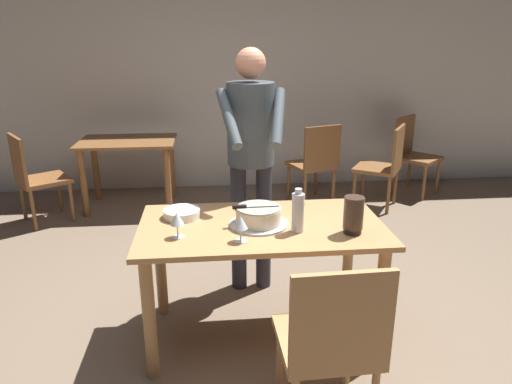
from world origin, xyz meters
name	(u,v)px	position (x,y,z in m)	size (l,w,h in m)	color
ground_plane	(261,334)	(0.00, 0.00, 0.00)	(14.00, 14.00, 0.00)	#7A6651
back_wall	(232,75)	(0.00, 3.18, 1.35)	(10.00, 0.12, 2.70)	beige
main_dining_table	(261,244)	(0.00, 0.00, 0.62)	(1.42, 0.78, 0.75)	tan
cake_on_platter	(259,217)	(-0.02, -0.01, 0.80)	(0.34, 0.34, 0.11)	silver
cake_knife	(246,207)	(-0.09, -0.01, 0.87)	(0.27, 0.03, 0.02)	silver
plate_stack	(182,213)	(-0.47, 0.15, 0.78)	(0.22, 0.22, 0.05)	white
wine_glass_near	(241,223)	(-0.14, -0.23, 0.85)	(0.08, 0.08, 0.14)	silver
wine_glass_far	(177,220)	(-0.47, -0.14, 0.85)	(0.08, 0.08, 0.14)	silver
water_bottle	(298,212)	(0.19, -0.13, 0.86)	(0.07, 0.07, 0.25)	silver
hurricane_lamp	(353,215)	(0.48, -0.18, 0.86)	(0.11, 0.11, 0.21)	black
person_cutting_cake	(251,146)	(-0.01, 0.60, 1.08)	(0.47, 0.55, 1.72)	#2D2D38
chair_near_side	(331,340)	(0.23, -0.76, 0.49)	(0.45, 0.45, 0.90)	tan
background_table	(128,155)	(-1.16, 2.48, 0.58)	(1.00, 0.70, 0.74)	brown
background_chair_0	(35,176)	(-2.00, 2.08, 0.49)	(0.61, 0.61, 0.90)	brown
background_chair_1	(315,161)	(0.85, 2.34, 0.49)	(0.56, 0.56, 0.90)	brown
background_chair_2	(413,152)	(2.09, 2.65, 0.49)	(0.62, 0.62, 0.90)	brown
background_chair_3	(384,164)	(1.57, 2.17, 0.49)	(0.61, 0.61, 0.90)	brown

